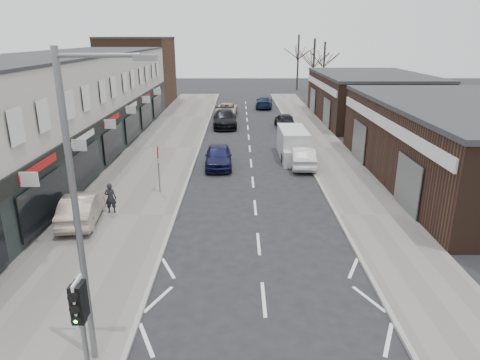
{
  "coord_description": "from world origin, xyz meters",
  "views": [
    {
      "loc": [
        -0.81,
        -10.19,
        8.31
      ],
      "look_at": [
        -0.78,
        6.7,
        2.6
      ],
      "focal_mm": 32.0,
      "sensor_mm": 36.0,
      "label": 1
    }
  ],
  "objects_px": {
    "parked_car_left_a": "(218,156)",
    "parked_car_right_c": "(264,102)",
    "sedan_on_pavement": "(82,207)",
    "parked_car_right_a": "(302,157)",
    "warning_sign": "(159,156)",
    "parked_car_left_c": "(226,110)",
    "parked_car_right_b": "(285,120)",
    "parked_car_left_b": "(225,119)",
    "street_lamp": "(82,201)",
    "pedestrian": "(111,198)",
    "white_van": "(293,144)",
    "traffic_light": "(80,311)"
  },
  "relations": [
    {
      "from": "street_lamp",
      "to": "warning_sign",
      "type": "distance_m",
      "value": 13.04
    },
    {
      "from": "parked_car_right_a",
      "to": "street_lamp",
      "type": "bearing_deg",
      "value": 69.17
    },
    {
      "from": "warning_sign",
      "to": "parked_car_left_c",
      "type": "relative_size",
      "value": 0.56
    },
    {
      "from": "parked_car_left_b",
      "to": "parked_car_left_c",
      "type": "distance_m",
      "value": 5.9
    },
    {
      "from": "white_van",
      "to": "parked_car_left_a",
      "type": "distance_m",
      "value": 5.73
    },
    {
      "from": "white_van",
      "to": "parked_car_right_b",
      "type": "relative_size",
      "value": 1.26
    },
    {
      "from": "pedestrian",
      "to": "parked_car_left_b",
      "type": "relative_size",
      "value": 0.28
    },
    {
      "from": "street_lamp",
      "to": "traffic_light",
      "type": "bearing_deg",
      "value": -84.12
    },
    {
      "from": "street_lamp",
      "to": "warning_sign",
      "type": "height_order",
      "value": "street_lamp"
    },
    {
      "from": "warning_sign",
      "to": "parked_car_right_c",
      "type": "distance_m",
      "value": 30.73
    },
    {
      "from": "sedan_on_pavement",
      "to": "parked_car_left_a",
      "type": "relative_size",
      "value": 0.96
    },
    {
      "from": "warning_sign",
      "to": "white_van",
      "type": "bearing_deg",
      "value": 42.64
    },
    {
      "from": "street_lamp",
      "to": "parked_car_right_a",
      "type": "distance_m",
      "value": 20.04
    },
    {
      "from": "white_van",
      "to": "parked_car_right_a",
      "type": "bearing_deg",
      "value": -81.9
    },
    {
      "from": "street_lamp",
      "to": "sedan_on_pavement",
      "type": "xyz_separation_m",
      "value": [
        -3.55,
        8.9,
        -3.82
      ]
    },
    {
      "from": "parked_car_left_b",
      "to": "parked_car_right_c",
      "type": "relative_size",
      "value": 1.14
    },
    {
      "from": "parked_car_left_a",
      "to": "pedestrian",
      "type": "bearing_deg",
      "value": -123.21
    },
    {
      "from": "parked_car_left_a",
      "to": "parked_car_right_c",
      "type": "bearing_deg",
      "value": 77.61
    },
    {
      "from": "parked_car_right_a",
      "to": "parked_car_right_b",
      "type": "distance_m",
      "value": 12.78
    },
    {
      "from": "parked_car_left_b",
      "to": "parked_car_left_c",
      "type": "xyz_separation_m",
      "value": [
        -0.02,
        5.9,
        -0.12
      ]
    },
    {
      "from": "parked_car_left_a",
      "to": "parked_car_right_b",
      "type": "distance_m",
      "value": 13.99
    },
    {
      "from": "street_lamp",
      "to": "pedestrian",
      "type": "bearing_deg",
      "value": 104.27
    },
    {
      "from": "white_van",
      "to": "parked_car_right_a",
      "type": "distance_m",
      "value": 2.39
    },
    {
      "from": "white_van",
      "to": "parked_car_left_a",
      "type": "bearing_deg",
      "value": -156.45
    },
    {
      "from": "traffic_light",
      "to": "warning_sign",
      "type": "distance_m",
      "value": 14.04
    },
    {
      "from": "white_van",
      "to": "sedan_on_pavement",
      "type": "height_order",
      "value": "white_van"
    },
    {
      "from": "parked_car_left_b",
      "to": "street_lamp",
      "type": "bearing_deg",
      "value": -96.96
    },
    {
      "from": "warning_sign",
      "to": "white_van",
      "type": "xyz_separation_m",
      "value": [
        8.18,
        7.54,
        -1.24
      ]
    },
    {
      "from": "sedan_on_pavement",
      "to": "parked_car_left_b",
      "type": "bearing_deg",
      "value": -111.32
    },
    {
      "from": "parked_car_left_c",
      "to": "parked_car_right_b",
      "type": "height_order",
      "value": "parked_car_right_b"
    },
    {
      "from": "parked_car_left_a",
      "to": "parked_car_right_a",
      "type": "height_order",
      "value": "parked_car_left_a"
    },
    {
      "from": "sedan_on_pavement",
      "to": "pedestrian",
      "type": "xyz_separation_m",
      "value": [
        1.03,
        1.01,
        0.07
      ]
    },
    {
      "from": "street_lamp",
      "to": "parked_car_right_b",
      "type": "height_order",
      "value": "street_lamp"
    },
    {
      "from": "sedan_on_pavement",
      "to": "parked_car_left_b",
      "type": "xyz_separation_m",
      "value": [
        5.87,
        22.3,
        -0.02
      ]
    },
    {
      "from": "warning_sign",
      "to": "street_lamp",
      "type": "bearing_deg",
      "value": -87.16
    },
    {
      "from": "warning_sign",
      "to": "parked_car_left_b",
      "type": "relative_size",
      "value": 0.5
    },
    {
      "from": "traffic_light",
      "to": "parked_car_right_c",
      "type": "height_order",
      "value": "traffic_light"
    },
    {
      "from": "street_lamp",
      "to": "sedan_on_pavement",
      "type": "bearing_deg",
      "value": 111.75
    },
    {
      "from": "sedan_on_pavement",
      "to": "parked_car_right_b",
      "type": "distance_m",
      "value": 24.74
    },
    {
      "from": "street_lamp",
      "to": "parked_car_right_a",
      "type": "relative_size",
      "value": 1.9
    },
    {
      "from": "parked_car_left_b",
      "to": "parked_car_right_c",
      "type": "distance_m",
      "value": 12.23
    },
    {
      "from": "warning_sign",
      "to": "parked_car_left_c",
      "type": "bearing_deg",
      "value": 83.1
    },
    {
      "from": "traffic_light",
      "to": "parked_car_right_b",
      "type": "height_order",
      "value": "traffic_light"
    },
    {
      "from": "traffic_light",
      "to": "parked_car_left_a",
      "type": "bearing_deg",
      "value": 83.46
    },
    {
      "from": "parked_car_left_c",
      "to": "parked_car_left_a",
      "type": "bearing_deg",
      "value": -86.64
    },
    {
      "from": "traffic_light",
      "to": "parked_car_right_a",
      "type": "relative_size",
      "value": 0.74
    },
    {
      "from": "warning_sign",
      "to": "parked_car_left_b",
      "type": "xyz_separation_m",
      "value": [
        2.96,
        18.39,
        -1.42
      ]
    },
    {
      "from": "parked_car_left_c",
      "to": "parked_car_right_a",
      "type": "bearing_deg",
      "value": -70.35
    },
    {
      "from": "parked_car_left_b",
      "to": "pedestrian",
      "type": "bearing_deg",
      "value": -105.52
    },
    {
      "from": "parked_car_left_a",
      "to": "parked_car_right_b",
      "type": "bearing_deg",
      "value": 63.7
    }
  ]
}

